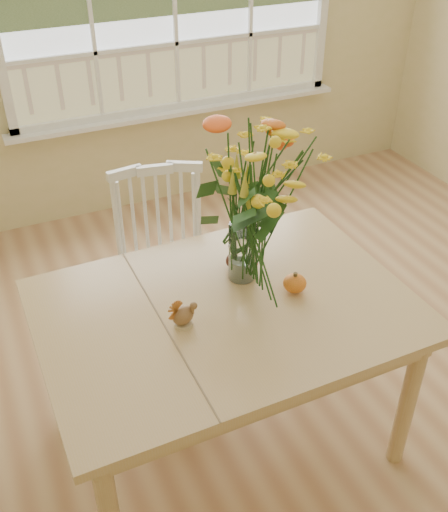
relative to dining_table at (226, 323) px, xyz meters
name	(u,v)px	position (x,y,z in m)	size (l,w,h in m)	color
floor	(344,391)	(0.65, 0.00, -0.68)	(4.00, 4.50, 0.01)	#AD7C53
wall_back	(173,10)	(0.65, 2.25, 0.68)	(4.00, 0.02, 2.70)	#D4C887
dining_table	(226,323)	(0.00, 0.00, 0.00)	(1.44, 1.03, 0.77)	tan
windsor_chair	(163,256)	(-0.01, 0.74, -0.13)	(0.52, 0.50, 0.97)	white
flower_vase	(243,197)	(0.14, 0.14, 0.47)	(0.52, 0.52, 0.62)	white
pumpkin	(295,284)	(0.28, -0.03, 0.13)	(0.09, 0.09, 0.07)	#C56E17
turkey_figurine	(183,315)	(-0.19, -0.04, 0.14)	(0.11, 0.09, 0.11)	#CCB78C
dark_gourd	(235,262)	(0.14, 0.21, 0.13)	(0.13, 0.10, 0.07)	#38160F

